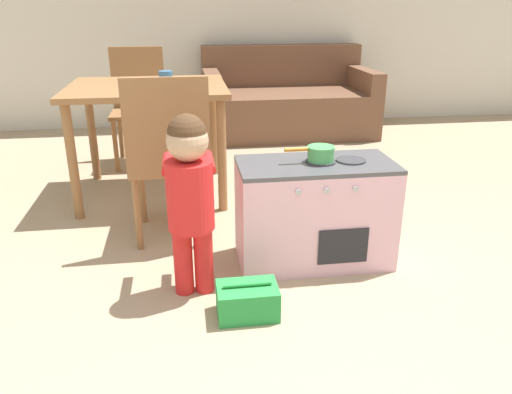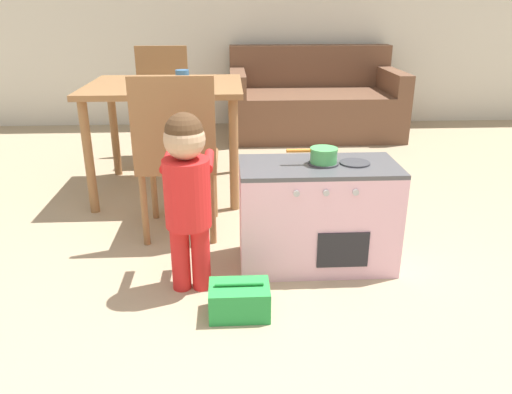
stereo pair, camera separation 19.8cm
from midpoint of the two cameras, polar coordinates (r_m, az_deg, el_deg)
play_kitchen at (r=2.46m, az=9.29°, el=-2.06°), size 0.75×0.38×0.52m
toy_pot at (r=2.36m, az=10.09°, el=4.79°), size 0.24×0.13×0.07m
child_figure at (r=2.12m, az=-5.27°, el=1.43°), size 0.22×0.34×0.81m
toy_basket at (r=2.12m, az=0.82°, el=-11.75°), size 0.25×0.17×0.15m
dining_table at (r=3.34m, az=-8.60°, el=10.95°), size 0.99×0.84×0.73m
dining_chair_near at (r=2.66m, az=-6.88°, el=4.84°), size 0.42×0.42×0.90m
dining_chair_far at (r=4.15m, az=-9.31°, el=10.71°), size 0.42×0.42×0.90m
couch at (r=5.02m, az=7.67°, el=10.58°), size 1.62×0.91×0.82m
cup_on_table at (r=3.24m, az=-6.64°, el=13.40°), size 0.09×0.09×0.09m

